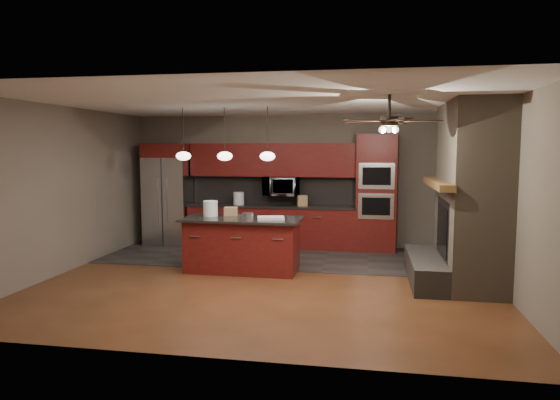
% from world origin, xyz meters
% --- Properties ---
extents(ground, '(7.00, 7.00, 0.00)m').
position_xyz_m(ground, '(0.00, 0.00, 0.00)').
color(ground, brown).
rests_on(ground, ground).
extents(ceiling, '(7.00, 6.00, 0.02)m').
position_xyz_m(ceiling, '(0.00, 0.00, 2.80)').
color(ceiling, white).
rests_on(ceiling, back_wall).
extents(back_wall, '(7.00, 0.02, 2.80)m').
position_xyz_m(back_wall, '(0.00, 3.00, 1.40)').
color(back_wall, '#73685C').
rests_on(back_wall, ground).
extents(right_wall, '(0.02, 6.00, 2.80)m').
position_xyz_m(right_wall, '(3.50, 0.00, 1.40)').
color(right_wall, '#73685C').
rests_on(right_wall, ground).
extents(left_wall, '(0.02, 6.00, 2.80)m').
position_xyz_m(left_wall, '(-3.50, 0.00, 1.40)').
color(left_wall, '#73685C').
rests_on(left_wall, ground).
extents(slate_tile_patch, '(7.00, 2.40, 0.01)m').
position_xyz_m(slate_tile_patch, '(0.00, 1.80, 0.01)').
color(slate_tile_patch, '#312F2C').
rests_on(slate_tile_patch, ground).
extents(fireplace_column, '(1.30, 2.10, 2.80)m').
position_xyz_m(fireplace_column, '(3.04, 0.40, 1.30)').
color(fireplace_column, '#766754').
rests_on(fireplace_column, ground).
extents(back_cabinetry, '(3.59, 0.64, 2.20)m').
position_xyz_m(back_cabinetry, '(-0.48, 2.74, 0.89)').
color(back_cabinetry, maroon).
rests_on(back_cabinetry, ground).
extents(oven_tower, '(0.80, 0.63, 2.38)m').
position_xyz_m(oven_tower, '(1.70, 2.69, 1.19)').
color(oven_tower, maroon).
rests_on(oven_tower, ground).
extents(microwave, '(0.73, 0.41, 0.50)m').
position_xyz_m(microwave, '(-0.27, 2.75, 1.30)').
color(microwave, silver).
rests_on(microwave, back_cabinetry).
extents(refrigerator, '(0.95, 0.75, 2.20)m').
position_xyz_m(refrigerator, '(-2.75, 2.62, 1.10)').
color(refrigerator, silver).
rests_on(refrigerator, ground).
extents(kitchen_island, '(2.03, 0.94, 0.92)m').
position_xyz_m(kitchen_island, '(-0.55, 0.51, 0.47)').
color(kitchen_island, maroon).
rests_on(kitchen_island, ground).
extents(white_bucket, '(0.28, 0.28, 0.27)m').
position_xyz_m(white_bucket, '(-1.15, 0.64, 1.05)').
color(white_bucket, white).
rests_on(white_bucket, kitchen_island).
extents(paint_can, '(0.20, 0.20, 0.12)m').
position_xyz_m(paint_can, '(-0.41, 0.32, 0.98)').
color(paint_can, '#A2A2A6').
rests_on(paint_can, kitchen_island).
extents(paint_tray, '(0.50, 0.40, 0.04)m').
position_xyz_m(paint_tray, '(-0.04, 0.44, 0.94)').
color(paint_tray, silver).
rests_on(paint_tray, kitchen_island).
extents(cardboard_box, '(0.26, 0.20, 0.15)m').
position_xyz_m(cardboard_box, '(-0.82, 0.78, 0.99)').
color(cardboard_box, '#A07852').
rests_on(cardboard_box, kitchen_island).
extents(counter_bucket, '(0.25, 0.25, 0.26)m').
position_xyz_m(counter_bucket, '(-1.19, 2.70, 1.03)').
color(counter_bucket, white).
rests_on(counter_bucket, back_cabinetry).
extents(counter_box, '(0.24, 0.21, 0.22)m').
position_xyz_m(counter_box, '(0.19, 2.65, 1.01)').
color(counter_box, tan).
rests_on(counter_box, back_cabinetry).
extents(pendant_left, '(0.26, 0.26, 0.92)m').
position_xyz_m(pendant_left, '(-1.65, 0.70, 1.96)').
color(pendant_left, black).
rests_on(pendant_left, ceiling).
extents(pendant_center, '(0.26, 0.26, 0.92)m').
position_xyz_m(pendant_center, '(-0.90, 0.70, 1.96)').
color(pendant_center, black).
rests_on(pendant_center, ceiling).
extents(pendant_right, '(0.26, 0.26, 0.92)m').
position_xyz_m(pendant_right, '(-0.15, 0.70, 1.96)').
color(pendant_right, black).
rests_on(pendant_right, ceiling).
extents(ceiling_fan, '(1.27, 1.33, 0.41)m').
position_xyz_m(ceiling_fan, '(1.80, -0.80, 2.46)').
color(ceiling_fan, black).
rests_on(ceiling_fan, ceiling).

